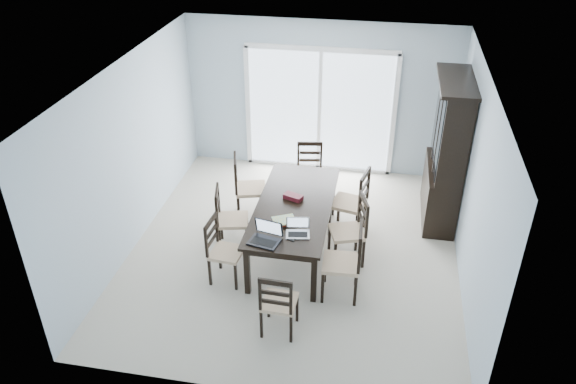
% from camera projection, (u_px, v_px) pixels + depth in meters
% --- Properties ---
extents(floor, '(5.00, 5.00, 0.00)m').
position_uv_depth(floor, '(294.00, 249.00, 7.93)').
color(floor, '#BCB2A1').
rests_on(floor, ground).
extents(ceiling, '(5.00, 5.00, 0.00)m').
position_uv_depth(ceiling, '(295.00, 72.00, 6.59)').
color(ceiling, white).
rests_on(ceiling, back_wall).
extents(back_wall, '(4.50, 0.02, 2.60)m').
position_uv_depth(back_wall, '(320.00, 98.00, 9.37)').
color(back_wall, '#A3B6C3').
rests_on(back_wall, floor).
extents(wall_left, '(0.02, 5.00, 2.60)m').
position_uv_depth(wall_left, '(131.00, 154.00, 7.61)').
color(wall_left, '#A3B6C3').
rests_on(wall_left, floor).
extents(wall_right, '(0.02, 5.00, 2.60)m').
position_uv_depth(wall_right, '(474.00, 185.00, 6.91)').
color(wall_right, '#A3B6C3').
rests_on(wall_right, floor).
extents(balcony, '(4.50, 2.00, 0.10)m').
position_uv_depth(balcony, '(325.00, 145.00, 10.91)').
color(balcony, gray).
rests_on(balcony, ground).
extents(railing, '(4.50, 0.06, 1.10)m').
position_uv_depth(railing, '(332.00, 97.00, 11.44)').
color(railing, '#99999E').
rests_on(railing, balcony).
extents(dining_table, '(1.00, 2.20, 0.75)m').
position_uv_depth(dining_table, '(294.00, 209.00, 7.59)').
color(dining_table, black).
rests_on(dining_table, floor).
extents(china_hutch, '(0.50, 1.38, 2.20)m').
position_uv_depth(china_hutch, '(447.00, 154.00, 8.12)').
color(china_hutch, black).
rests_on(china_hutch, floor).
extents(sliding_door, '(2.52, 0.05, 2.18)m').
position_uv_depth(sliding_door, '(320.00, 111.00, 9.46)').
color(sliding_door, silver).
rests_on(sliding_door, floor).
extents(chair_left_near, '(0.43, 0.42, 1.04)m').
position_uv_depth(chair_left_near, '(220.00, 244.00, 7.13)').
color(chair_left_near, black).
rests_on(chair_left_near, floor).
extents(chair_left_mid, '(0.50, 0.49, 1.09)m').
position_uv_depth(chair_left_mid, '(226.00, 212.00, 7.71)').
color(chair_left_mid, black).
rests_on(chair_left_mid, floor).
extents(chair_left_far, '(0.55, 0.54, 1.17)m').
position_uv_depth(chair_left_far, '(244.00, 181.00, 8.36)').
color(chair_left_far, black).
rests_on(chair_left_far, floor).
extents(chair_right_near, '(0.48, 0.46, 1.18)m').
position_uv_depth(chair_right_near, '(350.00, 254.00, 6.81)').
color(chair_right_near, black).
rests_on(chair_right_near, floor).
extents(chair_right_mid, '(0.55, 0.54, 1.13)m').
position_uv_depth(chair_right_mid, '(354.00, 223.00, 7.44)').
color(chair_right_mid, black).
rests_on(chair_right_mid, floor).
extents(chair_right_far, '(0.55, 0.54, 1.19)m').
position_uv_depth(chair_right_far, '(356.00, 196.00, 7.96)').
color(chair_right_far, black).
rests_on(chair_right_far, floor).
extents(chair_end_near, '(0.40, 0.41, 1.02)m').
position_uv_depth(chair_end_near, '(278.00, 299.00, 6.25)').
color(chair_end_near, black).
rests_on(chair_end_near, floor).
extents(chair_end_far, '(0.46, 0.47, 1.07)m').
position_uv_depth(chair_end_far, '(310.00, 165.00, 8.89)').
color(chair_end_far, black).
rests_on(chair_end_far, floor).
extents(laptop_dark, '(0.41, 0.33, 0.25)m').
position_uv_depth(laptop_dark, '(264.00, 238.00, 6.78)').
color(laptop_dark, black).
rests_on(laptop_dark, dining_table).
extents(laptop_silver, '(0.32, 0.25, 0.20)m').
position_uv_depth(laptop_silver, '(298.00, 232.00, 6.92)').
color(laptop_silver, '#B3B3B6').
rests_on(laptop_silver, dining_table).
extents(book_stack, '(0.35, 0.32, 0.05)m').
position_uv_depth(book_stack, '(284.00, 221.00, 7.17)').
color(book_stack, maroon).
rests_on(book_stack, dining_table).
extents(cell_phone, '(0.12, 0.08, 0.01)m').
position_uv_depth(cell_phone, '(291.00, 239.00, 6.86)').
color(cell_phone, black).
rests_on(cell_phone, dining_table).
extents(game_box, '(0.29, 0.21, 0.06)m').
position_uv_depth(game_box, '(293.00, 197.00, 7.65)').
color(game_box, '#450D14').
rests_on(game_box, dining_table).
extents(hot_tub, '(1.83, 1.66, 0.88)m').
position_uv_depth(hot_tub, '(308.00, 122.00, 10.62)').
color(hot_tub, brown).
rests_on(hot_tub, balcony).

